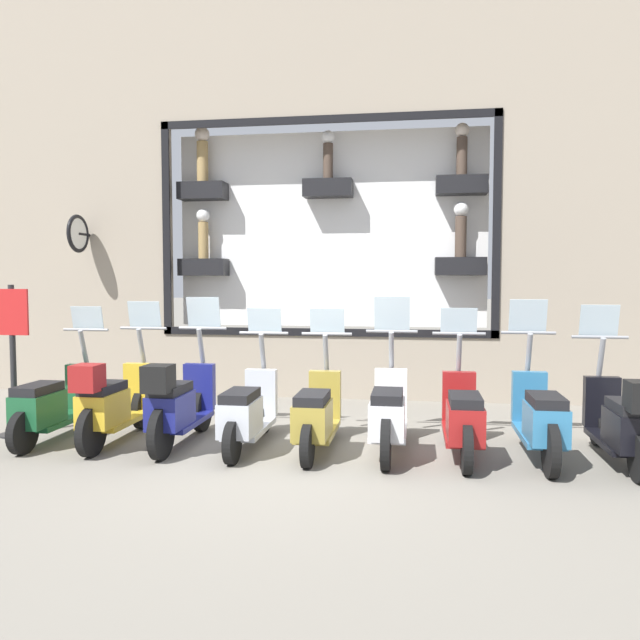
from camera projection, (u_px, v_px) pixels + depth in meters
The scene contains 12 objects.
ground_plane at pixel (278, 459), 6.53m from camera, with size 120.00×120.00×0.00m, color gray.
building_facade at pixel (327, 96), 9.79m from camera, with size 1.23×36.00×9.34m.
scooter_black_0 at pixel (622, 422), 6.22m from camera, with size 1.79×0.61×1.60m.
scooter_teal_1 at pixel (540, 419), 6.42m from camera, with size 1.81×0.61×1.65m.
scooter_red_2 at pixel (463, 418), 6.53m from camera, with size 1.80×0.60×1.55m.
scooter_white_3 at pixel (388, 414), 6.65m from camera, with size 1.80×0.60×1.68m.
scooter_olive_4 at pixel (316, 415), 6.76m from camera, with size 1.79×0.60×1.53m.
scooter_silver_5 at pixel (247, 413), 6.88m from camera, with size 1.79×0.60×1.53m.
scooter_navy_6 at pixel (178, 404), 6.94m from camera, with size 1.81×0.60×1.66m.
scooter_yellow_7 at pixel (113, 403), 7.06m from camera, with size 1.81×0.61×1.61m.
scooter_green_8 at pixel (52, 405), 7.23m from camera, with size 1.79×0.61×1.54m.
shop_sign_post at pixel (13, 354), 7.45m from camera, with size 0.36×0.45×1.82m.
Camera 1 is at (-6.29, -1.41, 1.86)m, focal length 35.00 mm.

